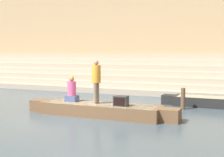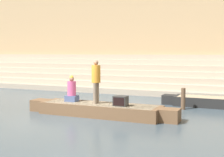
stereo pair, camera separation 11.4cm
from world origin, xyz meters
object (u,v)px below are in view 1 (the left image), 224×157
object	(u,v)px
rowboat_main	(100,109)
person_standing	(96,79)
person_rowing	(72,91)
moored_boat_shore	(222,102)
mooring_post	(183,99)
tv_set	(121,101)

from	to	relation	value
rowboat_main	person_standing	world-z (taller)	person_standing
person_standing	person_rowing	world-z (taller)	person_standing
person_rowing	moored_boat_shore	distance (m)	6.77
person_standing	mooring_post	xyz separation A→B (m)	(2.90, 2.65, -0.98)
moored_boat_shore	mooring_post	world-z (taller)	mooring_post
mooring_post	rowboat_main	bearing A→B (deg)	-135.36
rowboat_main	moored_boat_shore	bearing A→B (deg)	44.56
person_standing	moored_boat_shore	bearing A→B (deg)	47.51
person_standing	moored_boat_shore	world-z (taller)	person_standing
moored_boat_shore	mooring_post	distance (m)	1.96
person_standing	mooring_post	distance (m)	4.04
tv_set	mooring_post	world-z (taller)	mooring_post
rowboat_main	moored_boat_shore	distance (m)	5.76
person_rowing	rowboat_main	bearing A→B (deg)	3.19
mooring_post	person_rowing	bearing A→B (deg)	-147.32
moored_boat_shore	rowboat_main	bearing A→B (deg)	-141.08
person_rowing	tv_set	size ratio (longest dim) A/B	2.10
rowboat_main	person_rowing	xyz separation A→B (m)	(-1.31, 0.10, 0.64)
person_rowing	mooring_post	world-z (taller)	person_rowing
tv_set	person_standing	bearing A→B (deg)	175.28
person_standing	tv_set	distance (m)	1.37
rowboat_main	person_rowing	bearing A→B (deg)	177.90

